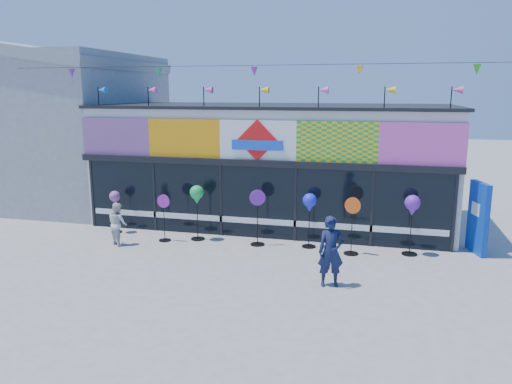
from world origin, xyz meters
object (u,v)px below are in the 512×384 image
(spinner_3, at_px, (257,216))
(spinner_6, at_px, (412,207))
(spinner_4, at_px, (310,204))
(child, at_px, (118,224))
(spinner_0, at_px, (115,199))
(adult_man, at_px, (331,252))
(blue_sign, at_px, (478,218))
(spinner_5, at_px, (352,224))
(spinner_2, at_px, (197,196))
(spinner_1, at_px, (164,217))

(spinner_3, distance_m, spinner_6, 4.45)
(spinner_4, distance_m, child, 5.80)
(spinner_0, xyz_separation_m, adult_man, (7.30, -2.89, -0.26))
(blue_sign, distance_m, child, 10.54)
(blue_sign, bearing_deg, spinner_5, -179.58)
(spinner_2, xyz_separation_m, spinner_6, (6.37, 0.09, 0.01))
(spinner_2, xyz_separation_m, spinner_5, (4.75, -0.28, -0.51))
(spinner_2, bearing_deg, spinner_1, -157.48)
(spinner_0, bearing_deg, spinner_4, -0.15)
(spinner_6, bearing_deg, child, -172.36)
(spinner_4, xyz_separation_m, child, (-5.65, -1.14, -0.66))
(spinner_0, distance_m, child, 1.44)
(child, bearing_deg, blue_sign, -137.83)
(adult_man, height_order, child, adult_man)
(spinner_2, relative_size, spinner_6, 1.00)
(blue_sign, distance_m, spinner_2, 8.26)
(spinner_2, height_order, spinner_5, spinner_2)
(blue_sign, height_order, spinner_1, blue_sign)
(blue_sign, distance_m, spinner_1, 9.24)
(blue_sign, xyz_separation_m, child, (-10.38, -1.79, -0.39))
(blue_sign, relative_size, spinner_3, 1.21)
(spinner_4, bearing_deg, spinner_0, 179.85)
(adult_man, bearing_deg, child, 149.56)
(spinner_0, distance_m, spinner_4, 6.37)
(blue_sign, relative_size, spinner_1, 1.40)
(spinner_0, relative_size, spinner_4, 0.85)
(adult_man, bearing_deg, spinner_5, 66.71)
(spinner_0, distance_m, spinner_1, 2.02)
(spinner_0, height_order, spinner_2, spinner_2)
(adult_man, bearing_deg, spinner_0, 142.75)
(spinner_2, distance_m, child, 2.51)
(adult_man, xyz_separation_m, child, (-6.58, 1.74, -0.21))
(spinner_6, bearing_deg, spinner_2, -179.21)
(adult_man, bearing_deg, spinner_6, 40.16)
(spinner_5, xyz_separation_m, adult_man, (-0.34, -2.51, -0.02))
(blue_sign, bearing_deg, spinner_6, -176.64)
(spinner_1, xyz_separation_m, child, (-1.21, -0.66, -0.13))
(spinner_6, xyz_separation_m, adult_man, (-1.96, -2.88, -0.53))
(blue_sign, distance_m, spinner_4, 4.78)
(spinner_2, xyz_separation_m, adult_man, (4.42, -2.79, -0.53))
(spinner_4, bearing_deg, adult_man, -72.10)
(spinner_0, bearing_deg, spinner_5, -2.81)
(spinner_3, distance_m, child, 4.23)
(spinner_1, distance_m, spinner_3, 2.91)
(spinner_3, relative_size, spinner_4, 1.04)
(blue_sign, relative_size, adult_man, 1.21)
(spinner_3, bearing_deg, spinner_6, 2.30)
(spinner_1, bearing_deg, spinner_0, 165.82)
(spinner_0, bearing_deg, spinner_6, -0.06)
(spinner_1, relative_size, adult_man, 0.86)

